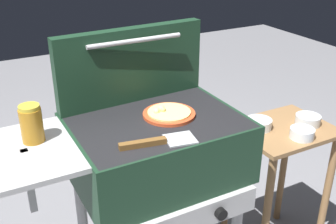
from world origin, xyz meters
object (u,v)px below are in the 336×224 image
spatula (158,142)px  topping_bowl_far (259,124)px  grill (154,154)px  pizza_cheese (168,113)px  prep_table (279,164)px  topping_bowl_near (308,120)px  sauce_jar (31,124)px  topping_bowl_middle (302,134)px

spatula → topping_bowl_far: size_ratio=2.25×
grill → pizza_cheese: size_ratio=4.78×
prep_table → topping_bowl_near: 0.25m
pizza_cheese → sauce_jar: (-0.49, 0.04, 0.06)m
grill → prep_table: 0.72m
topping_bowl_middle → spatula: bearing=-175.8°
pizza_cheese → topping_bowl_far: bearing=4.8°
pizza_cheese → prep_table: 0.72m
pizza_cheese → topping_bowl_far: pizza_cheese is taller
sauce_jar → topping_bowl_near: sauce_jar is taller
spatula → prep_table: bearing=12.7°
grill → topping_bowl_middle: 0.68m
grill → topping_bowl_far: grill is taller
grill → pizza_cheese: bearing=10.6°
topping_bowl_near → pizza_cheese: bearing=177.2°
sauce_jar → topping_bowl_far: 1.02m
pizza_cheese → spatula: size_ratio=0.75×
prep_table → topping_bowl_middle: 0.24m
topping_bowl_near → topping_bowl_far: (-0.23, 0.08, 0.00)m
grill → topping_bowl_near: (0.79, -0.02, -0.03)m
sauce_jar → topping_bowl_far: sauce_jar is taller
pizza_cheese → prep_table: bearing=-0.8°
topping_bowl_far → prep_table: bearing=-24.5°
spatula → prep_table: (0.74, 0.17, -0.40)m
pizza_cheese → topping_bowl_near: pizza_cheese is taller
topping_bowl_near → grill: bearing=178.4°
grill → topping_bowl_middle: grill is taller
spatula → sauce_jar: bearing=149.2°
pizza_cheese → topping_bowl_middle: (0.60, -0.12, -0.18)m
prep_table → topping_bowl_far: 0.25m
prep_table → grill: bearing=-179.6°
grill → topping_bowl_middle: size_ratio=8.98×
topping_bowl_far → topping_bowl_middle: same height
sauce_jar → topping_bowl_middle: (1.09, -0.16, -0.24)m
spatula → topping_bowl_middle: 0.76m
sauce_jar → spatula: 0.42m
topping_bowl_near → topping_bowl_far: 0.24m
sauce_jar → spatula: (0.36, -0.22, -0.06)m
topping_bowl_far → topping_bowl_middle: 0.19m
spatula → topping_bowl_near: 0.88m
topping_bowl_far → topping_bowl_near: bearing=-18.5°
pizza_cheese → topping_bowl_far: size_ratio=1.70×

